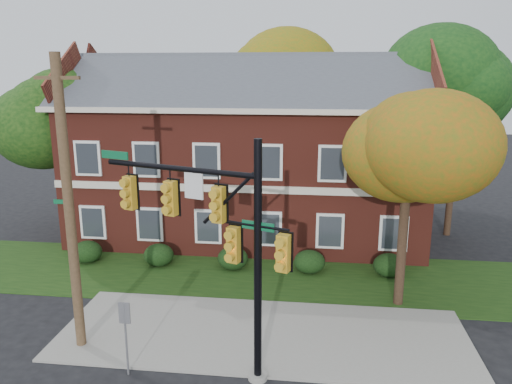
# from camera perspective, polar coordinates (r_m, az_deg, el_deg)

# --- Properties ---
(ground) EXTENTS (120.00, 120.00, 0.00)m
(ground) POSITION_cam_1_polar(r_m,az_deg,el_deg) (17.07, 0.40, -17.72)
(ground) COLOR black
(ground) RESTS_ON ground
(sidewalk) EXTENTS (14.00, 5.00, 0.08)m
(sidewalk) POSITION_cam_1_polar(r_m,az_deg,el_deg) (17.90, 0.78, -15.95)
(sidewalk) COLOR gray
(sidewalk) RESTS_ON ground
(grass_strip) EXTENTS (30.00, 6.00, 0.04)m
(grass_strip) POSITION_cam_1_polar(r_m,az_deg,el_deg) (22.37, 2.17, -9.66)
(grass_strip) COLOR #193811
(grass_strip) RESTS_ON ground
(apartment_building) EXTENTS (18.80, 8.80, 9.74)m
(apartment_building) POSITION_cam_1_polar(r_m,az_deg,el_deg) (26.95, -0.92, 5.40)
(apartment_building) COLOR maroon
(apartment_building) RESTS_ON ground
(hedge_far_left) EXTENTS (1.40, 1.26, 1.05)m
(hedge_far_left) POSITION_cam_1_polar(r_m,az_deg,el_deg) (25.13, -18.72, -6.49)
(hedge_far_left) COLOR black
(hedge_far_left) RESTS_ON ground
(hedge_left) EXTENTS (1.40, 1.26, 1.05)m
(hedge_left) POSITION_cam_1_polar(r_m,az_deg,el_deg) (23.86, -11.05, -7.08)
(hedge_left) COLOR black
(hedge_left) RESTS_ON ground
(hedge_center) EXTENTS (1.40, 1.26, 1.05)m
(hedge_center) POSITION_cam_1_polar(r_m,az_deg,el_deg) (23.05, -2.67, -7.58)
(hedge_center) COLOR black
(hedge_center) RESTS_ON ground
(hedge_right) EXTENTS (1.40, 1.26, 1.05)m
(hedge_right) POSITION_cam_1_polar(r_m,az_deg,el_deg) (22.76, 6.14, -7.93)
(hedge_right) COLOR black
(hedge_right) RESTS_ON ground
(hedge_far_right) EXTENTS (1.40, 1.26, 1.05)m
(hedge_far_right) POSITION_cam_1_polar(r_m,az_deg,el_deg) (23.01, 14.97, -8.10)
(hedge_far_right) COLOR black
(hedge_far_right) RESTS_ON ground
(tree_near_right) EXTENTS (4.50, 4.25, 8.58)m
(tree_near_right) POSITION_cam_1_polar(r_m,az_deg,el_deg) (18.80, 17.96, 6.25)
(tree_near_right) COLOR black
(tree_near_right) RESTS_ON ground
(tree_left_rear) EXTENTS (5.40, 5.10, 8.88)m
(tree_left_rear) POSITION_cam_1_polar(r_m,az_deg,el_deg) (28.70, -21.11, 8.41)
(tree_left_rear) COLOR black
(tree_left_rear) RESTS_ON ground
(tree_right_rear) EXTENTS (6.30, 5.95, 10.62)m
(tree_right_rear) POSITION_cam_1_polar(r_m,az_deg,el_deg) (28.34, 23.09, 11.11)
(tree_right_rear) COLOR black
(tree_right_rear) RESTS_ON ground
(tree_far_rear) EXTENTS (6.84, 6.46, 11.52)m
(tree_far_rear) POSITION_cam_1_polar(r_m,az_deg,el_deg) (34.33, 3.17, 13.65)
(tree_far_rear) COLOR black
(tree_far_rear) RESTS_ON ground
(traffic_signal) EXTENTS (6.12, 2.26, 7.17)m
(traffic_signal) POSITION_cam_1_polar(r_m,az_deg,el_deg) (14.37, -4.42, -4.40)
(traffic_signal) COLOR gray
(traffic_signal) RESTS_ON ground
(utility_pole) EXTENTS (1.47, 0.34, 9.43)m
(utility_pole) POSITION_cam_1_polar(r_m,az_deg,el_deg) (16.49, -20.59, -1.64)
(utility_pole) COLOR #483721
(utility_pole) RESTS_ON ground
(sign_post) EXTENTS (0.34, 0.06, 2.36)m
(sign_post) POSITION_cam_1_polar(r_m,az_deg,el_deg) (15.63, -14.72, -14.62)
(sign_post) COLOR slate
(sign_post) RESTS_ON ground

